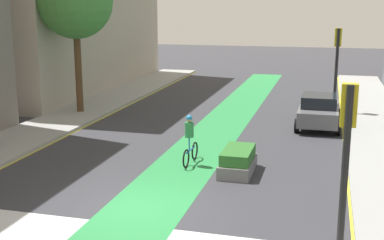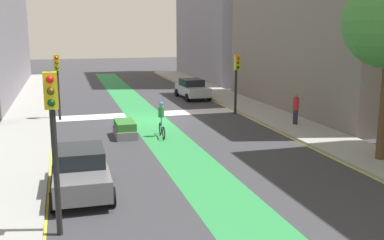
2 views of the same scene
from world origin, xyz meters
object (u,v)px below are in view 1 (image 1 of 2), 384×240
at_px(traffic_signal_far_right, 337,55).
at_px(street_tree_near, 75,1).
at_px(car_grey_right_far, 319,110).
at_px(median_planter, 238,161).
at_px(cyclist_in_lane, 190,139).
at_px(traffic_signal_near_right, 347,138).

relative_size(traffic_signal_far_right, street_tree_near, 0.59).
distance_m(car_grey_right_far, median_planter, 8.19).
bearing_deg(cyclist_in_lane, car_grey_right_far, 58.77).
distance_m(cyclist_in_lane, median_planter, 2.01).
bearing_deg(traffic_signal_far_right, cyclist_in_lane, -115.96).
xyz_separation_m(traffic_signal_near_right, cyclist_in_lane, (-5.19, 5.95, -1.88)).
bearing_deg(traffic_signal_far_right, car_grey_right_far, -102.54).
bearing_deg(street_tree_near, traffic_signal_far_right, 14.96).
xyz_separation_m(traffic_signal_far_right, street_tree_near, (-13.14, -3.51, 2.71)).
xyz_separation_m(car_grey_right_far, street_tree_near, (-12.41, -0.22, 5.08)).
bearing_deg(street_tree_near, car_grey_right_far, 1.04).
relative_size(traffic_signal_near_right, traffic_signal_far_right, 0.89).
xyz_separation_m(car_grey_right_far, median_planter, (-2.55, -7.77, -0.40)).
xyz_separation_m(traffic_signal_far_right, cyclist_in_lane, (-5.14, -10.56, -2.20)).
bearing_deg(car_grey_right_far, median_planter, -108.15).
bearing_deg(cyclist_in_lane, traffic_signal_near_right, -48.89).
relative_size(traffic_signal_near_right, cyclist_in_lane, 2.18).
bearing_deg(traffic_signal_far_right, median_planter, -106.51).
distance_m(traffic_signal_near_right, street_tree_near, 18.76).
xyz_separation_m(traffic_signal_near_right, median_planter, (-3.32, 5.45, -2.44)).
relative_size(traffic_signal_near_right, car_grey_right_far, 0.96).
distance_m(traffic_signal_near_right, cyclist_in_lane, 8.11).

